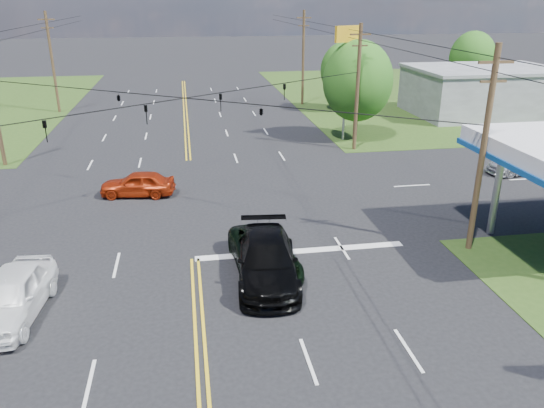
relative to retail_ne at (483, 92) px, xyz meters
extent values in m
plane|color=black|center=(-30.00, -20.00, -2.20)|extent=(280.00, 280.00, 0.00)
cube|color=#254014|center=(5.00, 12.00, -2.20)|extent=(46.00, 48.00, 0.03)
cube|color=silver|center=(-25.00, -28.00, -2.20)|extent=(10.00, 0.50, 0.02)
cube|color=slate|center=(0.00, 0.00, 0.00)|extent=(14.00, 10.00, 4.40)
cylinder|color=#A5A5AA|center=(-15.00, -27.50, 0.12)|extent=(0.36, 0.36, 4.65)
cylinder|color=#432E1C|center=(-17.00, -29.00, 2.55)|extent=(0.28, 0.28, 9.50)
cube|color=#432E1C|center=(-17.00, -29.00, 6.50)|extent=(1.60, 0.12, 0.12)
cube|color=#432E1C|center=(-17.00, -29.00, 5.70)|extent=(1.20, 0.10, 0.10)
cylinder|color=#432E1C|center=(-17.00, -11.00, 2.55)|extent=(0.28, 0.28, 9.50)
cube|color=#432E1C|center=(-17.00, -11.00, 6.50)|extent=(1.60, 0.12, 0.12)
cube|color=#432E1C|center=(-17.00, -11.00, 5.70)|extent=(1.20, 0.10, 0.10)
cylinder|color=#432E1C|center=(-43.00, 8.00, 2.80)|extent=(0.28, 0.28, 10.00)
cube|color=#432E1C|center=(-43.00, 8.00, 7.00)|extent=(1.60, 0.12, 0.12)
cube|color=#432E1C|center=(-43.00, 8.00, 6.20)|extent=(1.20, 0.10, 0.10)
cylinder|color=#432E1C|center=(-17.00, 8.00, 2.80)|extent=(0.28, 0.28, 10.00)
cube|color=#432E1C|center=(-17.00, 8.00, 7.00)|extent=(1.60, 0.12, 0.12)
cube|color=#432E1C|center=(-17.00, 8.00, 6.20)|extent=(1.20, 0.10, 0.10)
imported|color=black|center=(-36.50, -24.50, 3.22)|extent=(0.17, 0.21, 1.05)
imported|color=black|center=(-32.08, -21.44, 3.22)|extent=(0.17, 0.21, 1.05)
imported|color=black|center=(-27.92, -18.56, 3.22)|extent=(0.17, 0.21, 1.05)
imported|color=black|center=(-23.50, -15.50, 3.22)|extent=(0.17, 0.21, 1.05)
imported|color=black|center=(-33.90, -17.30, 3.50)|extent=(1.24, 0.26, 0.50)
imported|color=black|center=(-26.10, -22.70, 3.50)|extent=(1.24, 0.26, 0.50)
cylinder|color=black|center=(-17.00, -22.00, 6.70)|extent=(0.04, 100.00, 0.04)
cylinder|color=black|center=(-17.00, -22.00, 6.10)|extent=(0.04, 100.00, 0.04)
cylinder|color=#432E1C|center=(-16.00, -8.00, -0.55)|extent=(0.36, 0.36, 3.30)
ellipsoid|color=#154F17|center=(-16.00, -8.00, 2.67)|extent=(5.70, 5.70, 6.60)
cylinder|color=#432E1C|center=(-13.50, 4.00, -0.77)|extent=(0.36, 0.36, 2.86)
ellipsoid|color=#154F17|center=(-13.50, 4.00, 2.03)|extent=(4.94, 4.94, 5.72)
cylinder|color=#432E1C|center=(4.00, 10.00, -0.66)|extent=(0.36, 0.36, 3.08)
ellipsoid|color=#154F17|center=(4.00, 10.00, 2.35)|extent=(5.32, 5.32, 6.16)
imported|color=black|center=(-27.00, -29.50, -1.42)|extent=(2.83, 5.72, 1.56)
imported|color=black|center=(-27.00, -30.35, -1.31)|extent=(3.08, 6.36, 1.78)
imported|color=white|center=(-36.84, -31.57, -1.30)|extent=(2.63, 5.44, 1.79)
imported|color=#A0270B|center=(-33.13, -18.95, -1.45)|extent=(4.61, 2.35, 1.50)
imported|color=silver|center=(-7.56, -18.65, -1.49)|extent=(5.10, 2.56, 1.42)
cylinder|color=#A5A5AA|center=(-17.00, -7.92, 2.37)|extent=(0.20, 0.20, 9.14)
cube|color=gold|center=(-17.00, -7.92, 6.34)|extent=(2.39, 1.27, 1.26)
camera|label=1|loc=(-30.05, -50.05, 9.06)|focal=35.00mm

